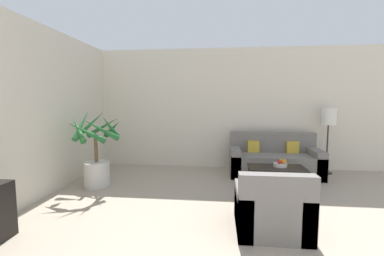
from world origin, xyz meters
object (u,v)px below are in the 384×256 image
(sofa_loveseat, at_px, (274,161))
(armchair, at_px, (271,210))
(floor_lamp, at_px, (329,120))
(coffee_table, at_px, (277,170))
(apple_red, at_px, (279,162))
(potted_palm, at_px, (96,156))
(orange_fruit, at_px, (284,161))
(ottoman, at_px, (259,194))
(apple_green, at_px, (281,161))
(fruit_bowl, at_px, (280,165))

(sofa_loveseat, xyz_separation_m, armchair, (-0.51, -2.39, -0.04))
(floor_lamp, relative_size, coffee_table, 1.45)
(apple_red, height_order, armchair, armchair)
(potted_palm, distance_m, apple_red, 3.20)
(floor_lamp, bearing_deg, potted_palm, -163.59)
(potted_palm, bearing_deg, sofa_loveseat, 17.90)
(sofa_loveseat, distance_m, apple_red, 0.90)
(orange_fruit, bearing_deg, armchair, -108.21)
(orange_fruit, relative_size, ottoman, 0.15)
(apple_green, bearing_deg, apple_red, -117.00)
(orange_fruit, distance_m, ottoman, 0.99)
(potted_palm, height_order, coffee_table, potted_palm)
(floor_lamp, height_order, fruit_bowl, floor_lamp)
(apple_green, relative_size, orange_fruit, 0.92)
(potted_palm, distance_m, armchair, 3.09)
(fruit_bowl, distance_m, ottoman, 0.94)
(apple_green, bearing_deg, ottoman, -119.79)
(fruit_bowl, relative_size, apple_green, 3.15)
(floor_lamp, xyz_separation_m, fruit_bowl, (-1.19, -1.09, -0.71))
(sofa_loveseat, bearing_deg, apple_green, -93.19)
(coffee_table, xyz_separation_m, fruit_bowl, (0.07, 0.04, 0.08))
(apple_green, bearing_deg, coffee_table, -129.73)
(fruit_bowl, height_order, ottoman, fruit_bowl)
(sofa_loveseat, relative_size, apple_green, 24.68)
(coffee_table, relative_size, apple_green, 13.09)
(floor_lamp, relative_size, orange_fruit, 17.49)
(ottoman, bearing_deg, coffee_table, 61.87)
(apple_green, height_order, ottoman, apple_green)
(apple_red, bearing_deg, floor_lamp, 42.48)
(potted_palm, bearing_deg, coffee_table, 3.10)
(potted_palm, bearing_deg, apple_green, 4.92)
(sofa_loveseat, relative_size, coffee_table, 1.89)
(orange_fruit, bearing_deg, sofa_loveseat, 89.68)
(sofa_loveseat, height_order, floor_lamp, floor_lamp)
(ottoman, bearing_deg, armchair, -88.49)
(coffee_table, height_order, ottoman, coffee_table)
(apple_green, relative_size, armchair, 0.09)
(apple_red, bearing_deg, ottoman, -120.12)
(potted_palm, distance_m, sofa_loveseat, 3.46)
(coffee_table, relative_size, ottoman, 1.77)
(armchair, relative_size, ottoman, 1.49)
(floor_lamp, xyz_separation_m, apple_green, (-1.17, -1.02, -0.65))
(potted_palm, relative_size, armchair, 1.73)
(apple_green, xyz_separation_m, armchair, (-0.47, -1.61, -0.23))
(coffee_table, xyz_separation_m, apple_red, (0.04, 0.02, 0.14))
(armchair, bearing_deg, apple_green, 73.84)
(fruit_bowl, relative_size, apple_red, 3.14)
(orange_fruit, bearing_deg, potted_palm, -176.42)
(coffee_table, bearing_deg, ottoman, -118.13)
(armchair, bearing_deg, orange_fruit, 71.79)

